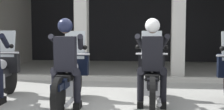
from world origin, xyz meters
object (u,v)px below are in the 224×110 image
Objects in this scene: police_officer_center_left at (66,55)px; motorcycle_center_right at (152,77)px; police_officer_center_right at (152,55)px; motorcycle_center_left at (70,78)px.

motorcycle_center_right is at bearing 21.68° from police_officer_center_left.
motorcycle_center_right is at bearing 87.50° from police_officer_center_right.
police_officer_center_left is at bearing -163.64° from motorcycle_center_right.
police_officer_center_left is 1.00× the size of police_officer_center_right.
motorcycle_center_right is at bearing 11.45° from motorcycle_center_left.
motorcycle_center_right is 1.29× the size of police_officer_center_right.
motorcycle_center_left is 0.52m from police_officer_center_left.
police_officer_center_right is at bearing -92.50° from motorcycle_center_right.
motorcycle_center_left is 1.00× the size of motorcycle_center_right.
motorcycle_center_right is (1.50, 0.22, 0.00)m from motorcycle_center_left.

